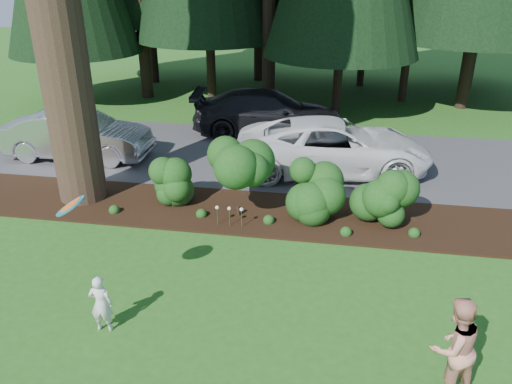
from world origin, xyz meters
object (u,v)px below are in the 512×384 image
car_silver_wagon (77,135)px  car_dark_suv (268,113)px  child (101,304)px  adult (454,347)px  car_white_suv (334,146)px  frisbee (71,206)px

car_silver_wagon → car_dark_suv: (5.73, 3.57, 0.03)m
child → adult: 5.69m
car_silver_wagon → car_white_suv: bearing=-90.5°
frisbee → car_white_suv: bearing=62.5°
child → car_dark_suv: bearing=-102.3°
car_white_suv → child: car_white_suv is taller
car_silver_wagon → frisbee: (4.14, -7.67, 1.50)m
adult → car_dark_suv: bearing=-96.6°
car_dark_suv → child: size_ratio=5.06×
car_silver_wagon → child: (4.50, -7.84, -0.26)m
car_white_suv → adult: size_ratio=3.55×
car_silver_wagon → frisbee: frisbee is taller
car_white_suv → child: 8.86m
child → frisbee: 1.81m
car_dark_suv → child: car_dark_suv is taller
car_white_suv → frisbee: (-4.09, -7.86, 1.47)m
car_dark_suv → adult: 12.64m
adult → frisbee: frisbee is taller
car_silver_wagon → car_white_suv: car_white_suv is taller
car_white_suv → adult: bearing=-174.9°
car_white_suv → frisbee: 8.98m
car_silver_wagon → frisbee: size_ratio=8.79×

